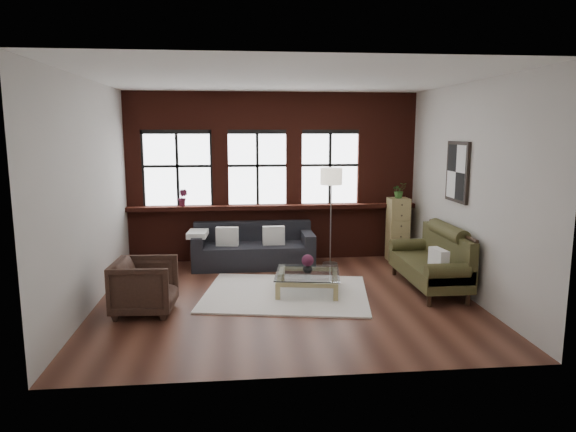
{
  "coord_description": "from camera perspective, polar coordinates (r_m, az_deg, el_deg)",
  "views": [
    {
      "loc": [
        -0.71,
        -7.36,
        2.49
      ],
      "look_at": [
        0.1,
        0.6,
        1.15
      ],
      "focal_mm": 32.0,
      "sensor_mm": 36.0,
      "label": 1
    }
  ],
  "objects": [
    {
      "name": "coffee_table",
      "position": [
        8.02,
        2.19,
        -7.43
      ],
      "size": [
        1.12,
        1.12,
        0.33
      ],
      "primitive_type": null,
      "rotation": [
        0.0,
        0.0,
        -0.17
      ],
      "color": "tan",
      "rests_on": "shag_rug"
    },
    {
      "name": "window_left",
      "position": [
        9.9,
        -12.17,
        5.01
      ],
      "size": [
        1.38,
        0.1,
        1.5
      ],
      "primitive_type": null,
      "color": "black",
      "rests_on": "brick_backwall"
    },
    {
      "name": "vase",
      "position": [
        7.95,
        2.2,
        -5.77
      ],
      "size": [
        0.16,
        0.16,
        0.16
      ],
      "primitive_type": "imported",
      "rotation": [
        0.0,
        0.0,
        -0.07
      ],
      "color": "#B2B2B2",
      "rests_on": "coffee_table"
    },
    {
      "name": "pillow_settee",
      "position": [
        7.84,
        16.38,
        -4.75
      ],
      "size": [
        0.18,
        0.39,
        0.34
      ],
      "primitive_type": "cube",
      "rotation": [
        0.0,
        0.0,
        0.12
      ],
      "color": "white",
      "rests_on": "vintage_settee"
    },
    {
      "name": "vintage_settee",
      "position": [
        8.41,
        15.38,
        -4.49
      ],
      "size": [
        0.84,
        1.89,
        1.01
      ],
      "primitive_type": null,
      "color": "#3C391B",
      "rests_on": "floor"
    },
    {
      "name": "ceiling",
      "position": [
        7.43,
        -0.31,
        15.0
      ],
      "size": [
        5.5,
        5.5,
        0.0
      ],
      "primitive_type": "plane",
      "rotation": [
        3.14,
        0.0,
        0.0
      ],
      "color": "white",
      "rests_on": "ground"
    },
    {
      "name": "flowers",
      "position": [
        7.92,
        2.2,
        -4.96
      ],
      "size": [
        0.19,
        0.19,
        0.19
      ],
      "primitive_type": "sphere",
      "color": "#5A1F39",
      "rests_on": "vase"
    },
    {
      "name": "shag_rug",
      "position": [
        7.97,
        -0.24,
        -8.59
      ],
      "size": [
        2.77,
        2.34,
        0.03
      ],
      "primitive_type": "cube",
      "rotation": [
        0.0,
        0.0,
        -0.18
      ],
      "color": "silver",
      "rests_on": "floor"
    },
    {
      "name": "potted_plant_top",
      "position": [
        9.97,
        12.24,
        2.8
      ],
      "size": [
        0.29,
        0.26,
        0.3
      ],
      "primitive_type": "imported",
      "rotation": [
        0.0,
        0.0,
        0.1
      ],
      "color": "#2D5923",
      "rests_on": "drawer_chest"
    },
    {
      "name": "floor",
      "position": [
        7.8,
        -0.29,
        -9.11
      ],
      "size": [
        5.5,
        5.5,
        0.0
      ],
      "primitive_type": "plane",
      "color": "#442219",
      "rests_on": "ground"
    },
    {
      "name": "wall_left",
      "position": [
        7.69,
        -21.18,
        2.22
      ],
      "size": [
        0.0,
        5.0,
        5.0
      ],
      "primitive_type": "plane",
      "rotation": [
        1.57,
        0.0,
        1.57
      ],
      "color": "beige",
      "rests_on": "ground"
    },
    {
      "name": "wall_back",
      "position": [
        9.92,
        -1.69,
        4.36
      ],
      "size": [
        5.5,
        0.0,
        5.5
      ],
      "primitive_type": "plane",
      "rotation": [
        1.57,
        0.0,
        0.0
      ],
      "color": "beige",
      "rests_on": "ground"
    },
    {
      "name": "pillow_a",
      "position": [
        9.35,
        -6.77,
        -2.27
      ],
      "size": [
        0.42,
        0.2,
        0.34
      ],
      "primitive_type": "cube",
      "rotation": [
        0.0,
        0.0,
        -0.14
      ],
      "color": "white",
      "rests_on": "dark_sofa"
    },
    {
      "name": "dark_sofa",
      "position": [
        9.49,
        -3.87,
        -3.23
      ],
      "size": [
        2.21,
        0.9,
        0.8
      ],
      "primitive_type": null,
      "color": "black",
      "rests_on": "floor"
    },
    {
      "name": "armchair",
      "position": [
        7.36,
        -15.62,
        -7.53
      ],
      "size": [
        0.87,
        0.84,
        0.75
      ],
      "primitive_type": "imported",
      "rotation": [
        0.0,
        0.0,
        1.52
      ],
      "color": "#332119",
      "rests_on": "floor"
    },
    {
      "name": "wall_right",
      "position": [
        8.18,
        19.28,
        2.73
      ],
      "size": [
        0.0,
        5.0,
        5.0
      ],
      "primitive_type": "plane",
      "rotation": [
        1.57,
        0.0,
        -1.57
      ],
      "color": "beige",
      "rests_on": "ground"
    },
    {
      "name": "wall_poster",
      "position": [
        8.41,
        18.32,
        4.67
      ],
      "size": [
        0.05,
        0.74,
        0.94
      ],
      "primitive_type": null,
      "color": "black",
      "rests_on": "wall_right"
    },
    {
      "name": "drawer_chest",
      "position": [
        10.08,
        12.09,
        -1.47
      ],
      "size": [
        0.37,
        0.37,
        1.21
      ],
      "primitive_type": "cube",
      "color": "tan",
      "rests_on": "floor"
    },
    {
      "name": "brick_backwall",
      "position": [
        9.86,
        -1.67,
        4.33
      ],
      "size": [
        5.5,
        0.12,
        3.2
      ],
      "primitive_type": null,
      "color": "#471910",
      "rests_on": "floor"
    },
    {
      "name": "pillow_b",
      "position": [
        9.38,
        -1.61,
        -2.18
      ],
      "size": [
        0.4,
        0.15,
        0.34
      ],
      "primitive_type": "cube",
      "rotation": [
        0.0,
        0.0,
        0.02
      ],
      "color": "white",
      "rests_on": "dark_sofa"
    },
    {
      "name": "window_mid",
      "position": [
        9.84,
        -3.42,
        5.18
      ],
      "size": [
        1.38,
        0.1,
        1.5
      ],
      "primitive_type": null,
      "color": "black",
      "rests_on": "brick_backwall"
    },
    {
      "name": "sill_ledge",
      "position": [
        9.84,
        -1.61,
        1.03
      ],
      "size": [
        5.5,
        0.3,
        0.08
      ],
      "primitive_type": "cube",
      "color": "#471910",
      "rests_on": "brick_backwall"
    },
    {
      "name": "sill_plant",
      "position": [
        9.81,
        -11.6,
        2.03
      ],
      "size": [
        0.22,
        0.2,
        0.33
      ],
      "primitive_type": "imported",
      "rotation": [
        0.0,
        0.0,
        -0.39
      ],
      "color": "#5A1F39",
      "rests_on": "sill_ledge"
    },
    {
      "name": "floor_lamp",
      "position": [
        9.51,
        4.78,
        0.34
      ],
      "size": [
        0.4,
        0.4,
        1.96
      ],
      "primitive_type": null,
      "color": "#A5A5A8",
      "rests_on": "floor"
    },
    {
      "name": "wall_front",
      "position": [
        4.99,
        2.47,
        -0.78
      ],
      "size": [
        5.5,
        0.0,
        5.5
      ],
      "primitive_type": "plane",
      "rotation": [
        -1.57,
        0.0,
        0.0
      ],
      "color": "beige",
      "rests_on": "ground"
    },
    {
      "name": "window_right",
      "position": [
        10.0,
        4.65,
        5.24
      ],
      "size": [
        1.38,
        0.1,
        1.5
      ],
      "primitive_type": null,
      "color": "black",
      "rests_on": "brick_backwall"
    }
  ]
}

